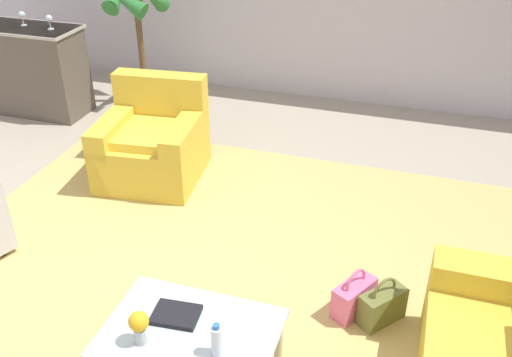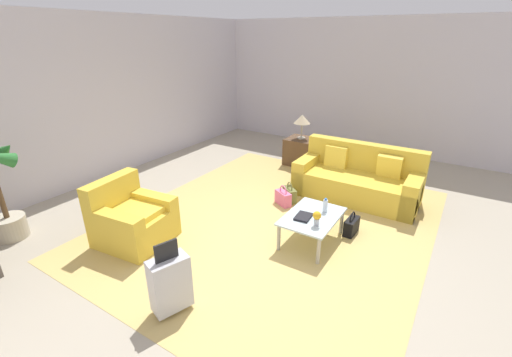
{
  "view_description": "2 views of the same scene",
  "coord_description": "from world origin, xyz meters",
  "px_view_note": "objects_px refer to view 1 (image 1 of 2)",
  "views": [
    {
      "loc": [
        1.44,
        -2.56,
        2.73
      ],
      "look_at": [
        0.48,
        0.45,
        0.87
      ],
      "focal_mm": 40.0,
      "sensor_mm": 36.0,
      "label": 1
    },
    {
      "loc": [
        -3.51,
        -2.04,
        2.71
      ],
      "look_at": [
        0.48,
        0.47,
        0.72
      ],
      "focal_mm": 24.0,
      "sensor_mm": 36.0,
      "label": 2
    }
  ],
  "objects_px": {
    "wine_glass_rightmost": "(49,19)",
    "handbag_olive": "(382,306)",
    "flower_vase": "(139,325)",
    "armchair": "(154,145)",
    "water_bottle": "(217,340)",
    "coffee_table": "(191,338)",
    "wine_glass_right_of_centre": "(22,15)",
    "coffee_table_book": "(176,315)",
    "bar_console": "(16,67)",
    "handbag_pink": "(354,297)",
    "potted_palm": "(140,42)"
  },
  "relations": [
    {
      "from": "flower_vase",
      "to": "wine_glass_right_of_centre",
      "type": "distance_m",
      "value": 4.55
    },
    {
      "from": "wine_glass_right_of_centre",
      "to": "armchair",
      "type": "bearing_deg",
      "value": -25.89
    },
    {
      "from": "armchair",
      "to": "handbag_olive",
      "type": "height_order",
      "value": "armchair"
    },
    {
      "from": "coffee_table_book",
      "to": "handbag_olive",
      "type": "relative_size",
      "value": 0.73
    },
    {
      "from": "potted_palm",
      "to": "wine_glass_right_of_centre",
      "type": "bearing_deg",
      "value": -153.42
    },
    {
      "from": "water_bottle",
      "to": "bar_console",
      "type": "distance_m",
      "value": 4.89
    },
    {
      "from": "coffee_table_book",
      "to": "water_bottle",
      "type": "bearing_deg",
      "value": -34.41
    },
    {
      "from": "coffee_table",
      "to": "coffee_table_book",
      "type": "bearing_deg",
      "value": 146.31
    },
    {
      "from": "handbag_olive",
      "to": "flower_vase",
      "type": "bearing_deg",
      "value": -140.46
    },
    {
      "from": "handbag_pink",
      "to": "wine_glass_rightmost",
      "type": "bearing_deg",
      "value": 149.0
    },
    {
      "from": "bar_console",
      "to": "wine_glass_rightmost",
      "type": "bearing_deg",
      "value": 0.59
    },
    {
      "from": "water_bottle",
      "to": "potted_palm",
      "type": "bearing_deg",
      "value": 122.28
    },
    {
      "from": "wine_glass_rightmost",
      "to": "bar_console",
      "type": "bearing_deg",
      "value": -179.41
    },
    {
      "from": "armchair",
      "to": "water_bottle",
      "type": "xyz_separation_m",
      "value": [
        1.51,
        -2.27,
        0.2
      ]
    },
    {
      "from": "water_bottle",
      "to": "wine_glass_rightmost",
      "type": "distance_m",
      "value": 4.53
    },
    {
      "from": "bar_console",
      "to": "handbag_pink",
      "type": "bearing_deg",
      "value": -27.51
    },
    {
      "from": "flower_vase",
      "to": "handbag_olive",
      "type": "bearing_deg",
      "value": 39.54
    },
    {
      "from": "coffee_table",
      "to": "wine_glass_rightmost",
      "type": "relative_size",
      "value": 6.22
    },
    {
      "from": "coffee_table",
      "to": "bar_console",
      "type": "relative_size",
      "value": 0.58
    },
    {
      "from": "coffee_table_book",
      "to": "handbag_pink",
      "type": "bearing_deg",
      "value": 35.76
    },
    {
      "from": "coffee_table_book",
      "to": "wine_glass_right_of_centre",
      "type": "relative_size",
      "value": 1.7
    },
    {
      "from": "coffee_table",
      "to": "bar_console",
      "type": "xyz_separation_m",
      "value": [
        -3.5,
        3.1,
        0.16
      ]
    },
    {
      "from": "wine_glass_rightmost",
      "to": "handbag_pink",
      "type": "distance_m",
      "value": 4.46
    },
    {
      "from": "coffee_table",
      "to": "water_bottle",
      "type": "relative_size",
      "value": 4.71
    },
    {
      "from": "bar_console",
      "to": "potted_palm",
      "type": "distance_m",
      "value": 1.45
    },
    {
      "from": "coffee_table",
      "to": "water_bottle",
      "type": "height_order",
      "value": "water_bottle"
    },
    {
      "from": "water_bottle",
      "to": "handbag_olive",
      "type": "relative_size",
      "value": 0.57
    },
    {
      "from": "wine_glass_right_of_centre",
      "to": "coffee_table_book",
      "type": "bearing_deg",
      "value": -43.82
    },
    {
      "from": "coffee_table_book",
      "to": "handbag_olive",
      "type": "xyz_separation_m",
      "value": [
        1.1,
        0.76,
        -0.3
      ]
    },
    {
      "from": "coffee_table_book",
      "to": "handbag_pink",
      "type": "xyz_separation_m",
      "value": [
        0.91,
        0.79,
        -0.3
      ]
    },
    {
      "from": "coffee_table",
      "to": "coffee_table_book",
      "type": "height_order",
      "value": "coffee_table_book"
    },
    {
      "from": "coffee_table_book",
      "to": "flower_vase",
      "type": "bearing_deg",
      "value": -118.55
    },
    {
      "from": "coffee_table",
      "to": "handbag_olive",
      "type": "bearing_deg",
      "value": 40.62
    },
    {
      "from": "flower_vase",
      "to": "bar_console",
      "type": "relative_size",
      "value": 0.12
    },
    {
      "from": "coffee_table_book",
      "to": "bar_console",
      "type": "distance_m",
      "value": 4.53
    },
    {
      "from": "coffee_table_book",
      "to": "wine_glass_rightmost",
      "type": "relative_size",
      "value": 1.7
    },
    {
      "from": "coffee_table_book",
      "to": "wine_glass_right_of_centre",
      "type": "distance_m",
      "value": 4.48
    },
    {
      "from": "wine_glass_rightmost",
      "to": "handbag_pink",
      "type": "relative_size",
      "value": 0.43
    },
    {
      "from": "handbag_olive",
      "to": "water_bottle",
      "type": "bearing_deg",
      "value": -129.66
    },
    {
      "from": "bar_console",
      "to": "handbag_olive",
      "type": "relative_size",
      "value": 4.6
    },
    {
      "from": "water_bottle",
      "to": "wine_glass_right_of_centre",
      "type": "height_order",
      "value": "wine_glass_right_of_centre"
    },
    {
      "from": "wine_glass_rightmost",
      "to": "handbag_olive",
      "type": "distance_m",
      "value": 4.63
    },
    {
      "from": "coffee_table_book",
      "to": "flower_vase",
      "type": "distance_m",
      "value": 0.27
    },
    {
      "from": "armchair",
      "to": "water_bottle",
      "type": "height_order",
      "value": "armchair"
    },
    {
      "from": "coffee_table",
      "to": "wine_glass_right_of_centre",
      "type": "xyz_separation_m",
      "value": [
        -3.31,
        3.14,
        0.75
      ]
    },
    {
      "from": "coffee_table_book",
      "to": "bar_console",
      "type": "xyz_separation_m",
      "value": [
        -3.38,
        3.02,
        0.09
      ]
    },
    {
      "from": "flower_vase",
      "to": "handbag_olive",
      "type": "height_order",
      "value": "flower_vase"
    },
    {
      "from": "wine_glass_right_of_centre",
      "to": "handbag_olive",
      "type": "bearing_deg",
      "value": -28.22
    },
    {
      "from": "coffee_table",
      "to": "handbag_olive",
      "type": "relative_size",
      "value": 2.68
    },
    {
      "from": "wine_glass_rightmost",
      "to": "handbag_pink",
      "type": "bearing_deg",
      "value": -31.0
    }
  ]
}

